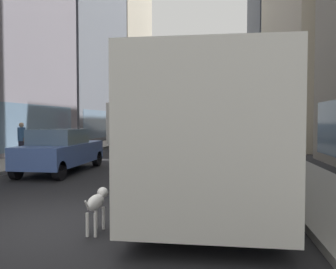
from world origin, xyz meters
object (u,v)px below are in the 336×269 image
Objects in this scene: car_blue_hatchback at (61,150)px; car_yellow_taxi at (187,139)px; car_grey_wagon at (180,130)px; car_red_coupe at (202,129)px; pedestrian_with_handbag at (22,141)px; dalmatian_dog at (97,202)px; transit_bus at (211,126)px; car_white_van at (172,132)px; car_silver_sedan at (215,132)px; box_truck at (137,124)px; traffic_light_near at (286,103)px.

car_yellow_taxi is at bearing 65.10° from car_blue_hatchback.
car_yellow_taxi and car_grey_wagon have the same top height.
car_red_coupe is (4.00, 30.92, -0.00)m from car_blue_hatchback.
car_red_coupe is 1.00× the size of car_yellow_taxi.
car_blue_hatchback is at bearing -39.26° from pedestrian_with_handbag.
pedestrian_with_handbag reaches higher than dalmatian_dog.
car_blue_hatchback is at bearing 160.50° from transit_bus.
transit_bus is 2.62× the size of car_white_van.
car_yellow_taxi is 9.34m from pedestrian_with_handbag.
car_white_van is (-2.40, 11.57, 0.00)m from car_yellow_taxi.
transit_bus is at bearing -79.77° from car_white_van.
box_truck reaches higher than car_silver_sedan.
dalmatian_dog is 11.26m from pedestrian_with_handbag.
car_yellow_taxi is (4.00, 8.62, -0.00)m from car_blue_hatchback.
car_silver_sedan is (0.00, 22.66, -0.95)m from transit_bus.
car_blue_hatchback is 0.92× the size of car_silver_sedan.
car_blue_hatchback is 8.15m from traffic_light_near.
dalmatian_dog is at bearing -91.13° from car_yellow_taxi.
transit_bus is 1.54× the size of box_truck.
car_red_coupe reaches higher than dalmatian_dog.
car_white_van is at bearing -90.00° from car_grey_wagon.
car_silver_sedan and car_yellow_taxi have the same top height.
car_silver_sedan is at bearing 95.27° from traffic_light_near.
transit_bus is 2.20m from traffic_light_near.
car_blue_hatchback is at bearing -93.30° from car_grey_wagon.
car_blue_hatchback and car_grey_wagon have the same top height.
box_truck is 4.44× the size of pedestrian_with_handbag.
car_white_van is 2.60× the size of pedestrian_with_handbag.
car_grey_wagon is 7.53m from car_white_van.
box_truck reaches higher than car_yellow_taxi.
box_truck is 7.79× the size of dalmatian_dog.
car_yellow_taxi is (-0.00, -22.30, -0.00)m from car_red_coupe.
traffic_light_near is (7.70, -14.62, 0.77)m from box_truck.
dalmatian_dog is at bearing -112.81° from transit_bus.
car_silver_sedan is 8.10m from car_grey_wagon.
traffic_light_near is at bearing -62.23° from box_truck.
car_yellow_taxi is (-1.60, 10.60, -0.96)m from transit_bus.
car_grey_wagon is at bearing 93.51° from dalmatian_dog.
transit_bus is 2.42× the size of car_grey_wagon.
box_truck is at bearing -96.01° from car_grey_wagon.
car_blue_hatchback is 12.54m from box_truck.
car_yellow_taxi is (-1.60, -12.06, -0.00)m from car_silver_sedan.
traffic_light_near is at bearing 47.64° from dalmatian_dog.
car_white_van is 0.59× the size of box_truck.
car_silver_sedan is 1.15× the size of car_red_coupe.
pedestrian_with_handbag is (-4.65, -25.22, 0.19)m from car_grey_wagon.
car_silver_sedan is at bearing -60.40° from car_grey_wagon.
box_truck is 19.40m from dalmatian_dog.
car_white_van is at bearing 78.23° from box_truck.
transit_bus is 29.98m from car_grey_wagon.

